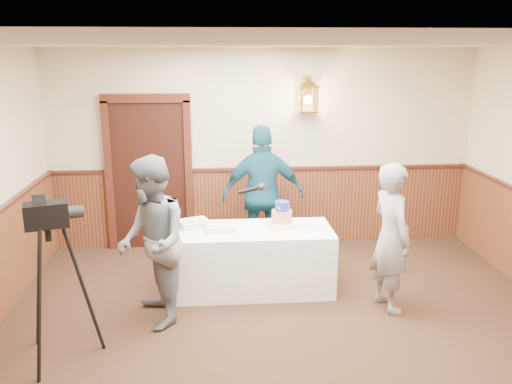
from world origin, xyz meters
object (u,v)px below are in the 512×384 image
(display_table, at_px, (255,259))
(sheet_cake_green, at_px, (194,224))
(sheet_cake_yellow, at_px, (221,228))
(interviewer, at_px, (152,242))
(tiered_cake, at_px, (282,217))
(baker, at_px, (391,237))
(tv_camera_rig, at_px, (54,291))
(assistant_p, at_px, (263,195))

(display_table, distance_m, sheet_cake_green, 0.83)
(sheet_cake_yellow, bearing_deg, interviewer, -135.31)
(tiered_cake, relative_size, sheet_cake_yellow, 1.18)
(sheet_cake_yellow, relative_size, baker, 0.20)
(tv_camera_rig, bearing_deg, sheet_cake_yellow, 23.35)
(sheet_cake_yellow, height_order, sheet_cake_green, sheet_cake_green)
(assistant_p, bearing_deg, sheet_cake_yellow, 55.93)
(interviewer, xyz_separation_m, baker, (2.52, 0.13, -0.06))
(display_table, height_order, tiered_cake, tiered_cake)
(sheet_cake_yellow, distance_m, baker, 1.90)
(tiered_cake, bearing_deg, baker, -31.14)
(tiered_cake, bearing_deg, interviewer, -150.81)
(display_table, relative_size, tv_camera_rig, 1.20)
(sheet_cake_green, xyz_separation_m, baker, (2.13, -0.72, 0.03))
(display_table, distance_m, assistant_p, 1.05)
(tv_camera_rig, bearing_deg, assistant_p, 29.21)
(display_table, distance_m, sheet_cake_yellow, 0.57)
(sheet_cake_yellow, distance_m, tv_camera_rig, 2.01)
(baker, distance_m, tv_camera_rig, 3.42)
(display_table, distance_m, tv_camera_rig, 2.35)
(sheet_cake_green, bearing_deg, tiered_cake, -3.50)
(tiered_cake, height_order, interviewer, interviewer)
(display_table, height_order, sheet_cake_yellow, sheet_cake_yellow)
(sheet_cake_yellow, height_order, tv_camera_rig, tv_camera_rig)
(interviewer, height_order, assistant_p, assistant_p)
(sheet_cake_yellow, bearing_deg, tiered_cake, 7.86)
(assistant_p, height_order, tv_camera_rig, assistant_p)
(tiered_cake, distance_m, sheet_cake_green, 1.04)
(sheet_cake_yellow, distance_m, sheet_cake_green, 0.35)
(interviewer, bearing_deg, display_table, 108.28)
(display_table, relative_size, baker, 1.10)
(tiered_cake, xyz_separation_m, sheet_cake_yellow, (-0.72, -0.10, -0.09))
(display_table, xyz_separation_m, assistant_p, (0.18, 0.88, 0.54))
(tiered_cake, relative_size, interviewer, 0.22)
(interviewer, bearing_deg, sheet_cake_green, 140.49)
(display_table, height_order, baker, baker)
(display_table, bearing_deg, sheet_cake_yellow, -176.90)
(sheet_cake_green, distance_m, interviewer, 0.95)
(sheet_cake_green, height_order, tv_camera_rig, tv_camera_rig)
(sheet_cake_yellow, xyz_separation_m, tv_camera_rig, (-1.52, -1.31, -0.11))
(sheet_cake_yellow, height_order, assistant_p, assistant_p)
(sheet_cake_green, height_order, baker, baker)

